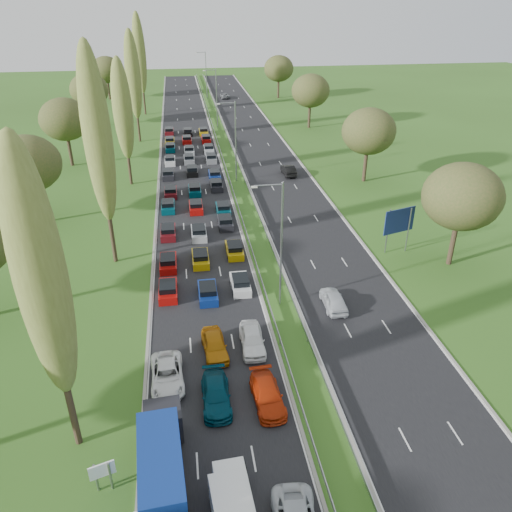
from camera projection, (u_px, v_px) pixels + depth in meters
ground at (235, 177)px, 79.06m from camera, size 260.00×260.00×0.00m
near_carriageway at (192, 174)px, 80.35m from camera, size 10.50×215.00×0.04m
far_carriageway at (274, 170)px, 82.14m from camera, size 10.50×215.00×0.04m
central_reservation at (233, 168)px, 80.99m from camera, size 2.36×215.00×0.32m
lamp_columns at (236, 143)px, 74.51m from camera, size 0.18×140.18×12.00m
poplar_row at (114, 117)px, 60.80m from camera, size 2.80×127.80×22.44m
woodland_left at (20, 173)px, 56.76m from camera, size 8.00×166.00×11.10m
woodland_right at (391, 147)px, 66.41m from camera, size 8.00×153.00×11.10m
traffic_queue_fill at (193, 182)px, 75.60m from camera, size 9.11×67.58×0.80m
near_car_2 at (167, 375)px, 36.95m from camera, size 2.62×5.28×1.44m
near_car_7 at (216, 395)px, 35.14m from camera, size 2.03×4.95×1.44m
near_car_8 at (215, 345)px, 39.98m from camera, size 2.20×4.70×1.56m
near_car_11 at (267, 395)px, 35.12m from camera, size 2.26×4.98×1.42m
near_car_12 at (252, 339)px, 40.60m from camera, size 2.00×4.76×1.61m
far_car_0 at (334, 300)px, 45.89m from camera, size 1.96×4.64×1.57m
far_car_1 at (288, 170)px, 79.39m from camera, size 1.78×4.89×1.60m
far_car_2 at (225, 96)px, 137.64m from camera, size 2.54×5.01×1.36m
blue_lorry at (162, 461)px, 28.74m from camera, size 2.40×8.64×3.65m
white_van_front at (234, 501)px, 27.55m from camera, size 1.83×4.67×1.88m
info_sign at (103, 473)px, 28.65m from camera, size 1.46×0.53×2.10m
direction_sign at (399, 223)px, 54.49m from camera, size 3.85×1.30×5.20m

